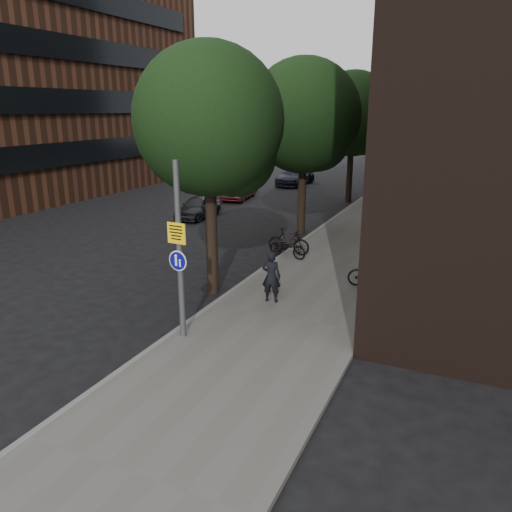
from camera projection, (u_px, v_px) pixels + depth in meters
The scene contains 15 objects.
ground at pixel (218, 376), 10.91m from camera, with size 120.00×120.00×0.00m, color black.
sidewalk at pixel (345, 256), 19.55m from camera, with size 4.50×60.00×0.12m, color #5E5C57.
curb_edge at pixel (291, 250), 20.42m from camera, with size 0.15×60.00×0.13m, color slate.
street_tree_near at pixel (213, 127), 14.50m from camera, with size 4.40×4.40×7.50m.
street_tree_mid at pixel (306, 120), 21.94m from camera, with size 5.00×5.00×7.80m.
street_tree_far at pixel (354, 117), 29.81m from camera, with size 5.00×5.00×7.80m.
signpost at pixel (180, 251), 11.96m from camera, with size 0.51×0.15×4.38m.
pedestrian at pixel (271, 277), 14.60m from camera, with size 0.56×0.37×1.55m, color black.
parked_bike_facade_near at pixel (374, 273), 15.95m from camera, with size 0.58×1.67×0.88m, color black.
parked_bike_facade_far at pixel (385, 257), 17.53m from camera, with size 0.46×1.63×0.98m, color black.
parked_bike_curb_near at pixel (288, 247), 19.06m from camera, with size 0.55×1.58×0.83m, color black.
parked_bike_curb_far at pixel (289, 241), 19.47m from camera, with size 0.48×1.71×1.03m, color black.
parked_car_near at pixel (198, 207), 26.48m from camera, with size 1.39×3.45×1.17m, color black.
parked_car_mid at pixel (239, 189), 31.90m from camera, with size 1.37×3.93×1.29m, color #4F161C.
parked_car_far at pixel (295, 176), 37.83m from camera, with size 1.86×4.57×1.33m, color black.
Camera 1 is at (4.71, -8.52, 5.64)m, focal length 35.00 mm.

